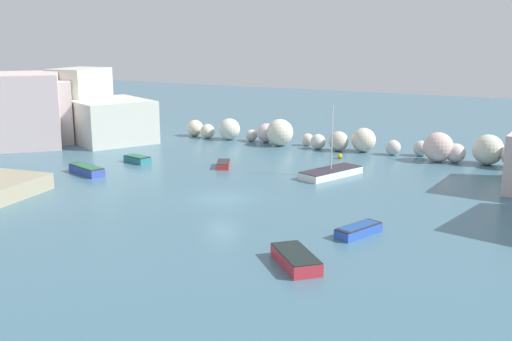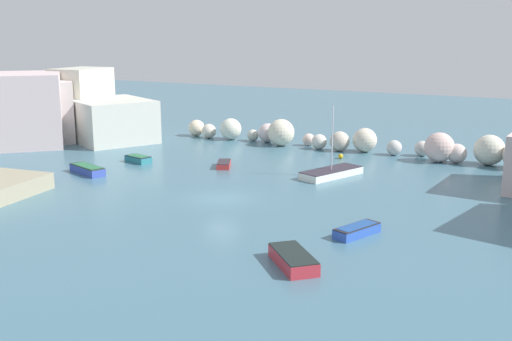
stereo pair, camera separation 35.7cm
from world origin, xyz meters
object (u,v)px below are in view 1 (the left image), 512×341
Objects in this scene: moored_boat_1 at (87,170)px; moored_boat_2 at (331,172)px; moored_boat_5 at (137,159)px; moored_boat_4 at (296,259)px; channel_buoy at (340,156)px; moored_boat_0 at (359,230)px; moored_boat_3 at (223,164)px.

moored_boat_2 reaches higher than moored_boat_1.
moored_boat_1 is at bearing -85.60° from moored_boat_5.
channel_buoy is at bearing -29.16° from moored_boat_4.
moored_boat_5 reaches higher than moored_boat_0.
moored_boat_5 is (-7.82, -1.96, 0.06)m from moored_boat_3.
moored_boat_3 is (8.65, 7.51, -0.11)m from moored_boat_1.
moored_boat_0 is at bearing -56.70° from moored_boat_4.
moored_boat_1 is 25.75m from moored_boat_4.
moored_boat_2 is 2.21× the size of moored_boat_3.
moored_boat_0 is 14.63m from moored_boat_2.
moored_boat_2 reaches higher than channel_buoy.
moored_boat_4 is (14.92, -17.87, 0.10)m from moored_boat_3.
moored_boat_0 is at bearing 26.77° from moored_boat_3.
channel_buoy is 22.69m from moored_boat_1.
moored_boat_1 reaches higher than channel_buoy.
moored_boat_4 reaches higher than moored_boat_3.
moored_boat_0 is 1.21× the size of moored_boat_3.
moored_boat_4 is at bearing -143.56° from moored_boat_2.
moored_boat_5 is (-22.74, 15.91, -0.03)m from moored_boat_4.
moored_boat_2 is 1.69× the size of moored_boat_4.
moored_boat_2 reaches higher than moored_boat_0.
moored_boat_5 is at bearing -102.92° from moored_boat_3.
moored_boat_5 is at bearing -92.07° from moored_boat_0.
moored_boat_1 is 11.46m from moored_boat_3.
channel_buoy is 0.17× the size of moored_boat_5.
moored_boat_3 is 8.06m from moored_boat_5.
channel_buoy is at bearing 46.27° from moored_boat_5.
moored_boat_3 is 1.03× the size of moored_boat_5.
moored_boat_5 reaches higher than moored_boat_3.
moored_boat_1 is 20.13m from moored_boat_2.
moored_boat_4 is at bearing 12.86° from moored_boat_3.
moored_boat_3 is at bearing -133.02° from channel_buoy.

